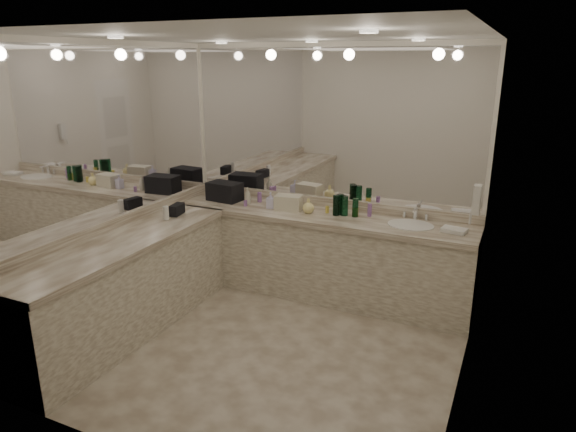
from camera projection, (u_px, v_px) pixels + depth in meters
The scene contains 35 objects.
floor at pixel (267, 346), 4.54m from camera, with size 3.20×3.20×0.00m, color beige.
ceiling at pixel (263, 35), 3.78m from camera, with size 3.20×3.20×0.00m, color white.
wall_back at pixel (330, 170), 5.46m from camera, with size 3.20×0.02×2.60m, color silver.
wall_left at pixel (113, 185), 4.80m from camera, with size 0.02×3.00×2.60m, color silver.
wall_right at pixel (473, 232), 3.51m from camera, with size 0.02×3.00×2.60m, color silver.
vanity_back_base at pixel (318, 257), 5.46m from camera, with size 3.20×0.60×0.84m, color silver.
vanity_back_top at pixel (318, 216), 5.31m from camera, with size 3.20×0.64×0.06m, color beige.
vanity_left_base at pixel (125, 290), 4.67m from camera, with size 0.60×2.40×0.84m, color silver.
vanity_left_top at pixel (121, 243), 4.54m from camera, with size 0.64×2.42×0.06m, color beige.
backsplash_back at pixel (328, 202), 5.54m from camera, with size 3.20×0.04×0.10m, color beige.
backsplash_left at pixel (119, 221), 4.89m from camera, with size 0.04×3.00×0.10m, color beige.
mirror_back at pixel (330, 125), 5.31m from camera, with size 3.12×0.01×1.55m, color white.
mirror_left at pixel (109, 135), 4.65m from camera, with size 0.01×2.92×1.55m, color white.
sink at pixel (411, 226), 4.94m from camera, with size 0.44×0.44×0.03m, color white.
faucet at pixel (416, 213), 5.10m from camera, with size 0.24×0.16×0.14m, color silver.
wall_phone at pixel (477, 200), 4.13m from camera, with size 0.06×0.10×0.24m, color white.
door at pixel (458, 293), 3.16m from camera, with size 0.02×0.82×2.10m, color white.
black_toiletry_bag at pixel (225, 191), 5.78m from camera, with size 0.37×0.23×0.21m, color black.
black_bag_spill at pixel (177, 210), 5.25m from camera, with size 0.09×0.20×0.11m, color black.
cream_cosmetic_case at pixel (288, 202), 5.43m from camera, with size 0.28×0.17×0.16m, color beige.
hand_towel at pixel (454, 230), 4.73m from camera, with size 0.22×0.15×0.04m, color white.
lotion_left at pixel (166, 213), 5.09m from camera, with size 0.06×0.06×0.14m, color white.
soap_bottle_a at pixel (248, 196), 5.65m from camera, with size 0.07×0.07×0.18m, color beige.
soap_bottle_b at pixel (271, 200), 5.48m from camera, with size 0.08×0.08×0.17m, color #DBD7FC.
soap_bottle_c at pixel (308, 206), 5.31m from camera, with size 0.12×0.12×0.16m, color #F9E993.
green_bottle_0 at pixel (336, 205), 5.23m from camera, with size 0.07×0.07×0.21m, color #114B29.
green_bottle_1 at pixel (344, 206), 5.22m from camera, with size 0.07×0.07×0.20m, color #114B29.
green_bottle_2 at pixel (340, 204), 5.26m from camera, with size 0.07×0.07×0.21m, color #114B29.
green_bottle_3 at pixel (339, 205), 5.25m from camera, with size 0.07×0.07×0.19m, color #114B29.
green_bottle_4 at pixel (355, 208), 5.18m from camera, with size 0.06×0.06×0.19m, color #114B29.
amenity_bottle_0 at pixel (356, 212), 5.21m from camera, with size 0.06×0.06×0.09m, color #F2D84C.
amenity_bottle_1 at pixel (245, 203), 5.57m from camera, with size 0.04×0.04×0.06m, color #9966B2.
amenity_bottle_2 at pixel (260, 197), 5.73m from camera, with size 0.05×0.05×0.11m, color #9966B2.
amenity_bottle_3 at pixel (327, 210), 5.32m from camera, with size 0.04×0.04×0.07m, color #F2D84C.
amenity_bottle_4 at pixel (370, 210), 5.21m from camera, with size 0.04×0.04×0.13m, color #9966B2.
Camera 1 is at (1.84, -3.55, 2.43)m, focal length 32.00 mm.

